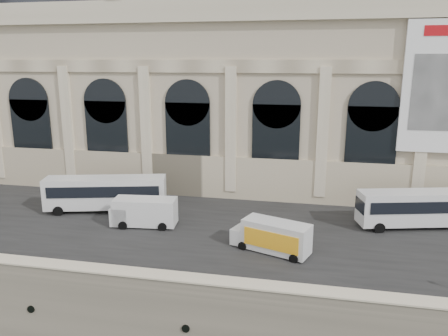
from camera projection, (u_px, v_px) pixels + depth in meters
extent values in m
cube|color=gray|center=(241.00, 191.00, 64.01)|extent=(160.00, 70.00, 6.00)
cube|color=#2D2D2D|center=(206.00, 222.00, 43.32)|extent=(160.00, 24.00, 0.06)
cube|color=gray|center=(160.00, 283.00, 30.45)|extent=(160.00, 1.20, 1.10)
cube|color=beige|center=(160.00, 275.00, 30.31)|extent=(160.00, 1.40, 0.12)
cube|color=#BFB192|center=(192.00, 96.00, 58.01)|extent=(68.00, 18.00, 22.00)
cube|color=beige|center=(172.00, 175.00, 51.36)|extent=(68.60, 0.40, 5.00)
cube|color=beige|center=(167.00, 11.00, 46.81)|extent=(69.00, 0.80, 2.40)
cube|color=beige|center=(169.00, 66.00, 48.35)|extent=(68.00, 0.30, 1.40)
cube|color=black|center=(32.00, 136.00, 53.89)|extent=(5.20, 0.25, 9.00)
cylinder|color=black|center=(28.00, 100.00, 52.81)|extent=(5.20, 0.25, 5.20)
cube|color=beige|center=(68.00, 125.00, 52.48)|extent=(1.20, 0.50, 14.00)
cube|color=black|center=(107.00, 139.00, 51.93)|extent=(5.20, 0.25, 9.00)
cylinder|color=black|center=(105.00, 101.00, 50.85)|extent=(5.20, 0.25, 5.20)
cube|color=beige|center=(146.00, 128.00, 50.53)|extent=(1.20, 0.50, 14.00)
cube|color=black|center=(188.00, 142.00, 49.98)|extent=(5.20, 0.25, 9.00)
cylinder|color=black|center=(187.00, 103.00, 48.89)|extent=(5.20, 0.25, 5.20)
cube|color=beige|center=(231.00, 131.00, 48.57)|extent=(1.20, 0.50, 14.00)
cube|color=black|center=(275.00, 146.00, 48.02)|extent=(5.20, 0.25, 9.00)
cylinder|color=black|center=(277.00, 104.00, 46.94)|extent=(5.20, 0.25, 5.20)
cube|color=beige|center=(323.00, 134.00, 46.61)|extent=(1.20, 0.50, 14.00)
cube|color=black|center=(370.00, 149.00, 46.06)|extent=(5.20, 0.25, 9.00)
cylinder|color=black|center=(374.00, 106.00, 44.98)|extent=(5.20, 0.25, 5.20)
cube|color=beige|center=(422.00, 137.00, 44.66)|extent=(1.20, 0.50, 14.00)
cube|color=gray|center=(445.00, 93.00, 42.90)|extent=(6.20, 0.06, 7.50)
cube|color=silver|center=(106.00, 192.00, 46.02)|extent=(12.76, 5.65, 3.23)
cube|color=black|center=(45.00, 190.00, 45.64)|extent=(0.68, 2.34, 1.25)
cube|color=black|center=(103.00, 192.00, 44.62)|extent=(11.12, 2.94, 1.15)
cube|color=black|center=(108.00, 185.00, 47.22)|extent=(11.12, 2.94, 1.15)
cylinder|color=black|center=(58.00, 211.00, 44.91)|extent=(1.09, 0.56, 1.04)
cylinder|color=black|center=(66.00, 203.00, 47.43)|extent=(1.09, 0.56, 1.04)
cylinder|color=black|center=(150.00, 210.00, 45.36)|extent=(1.09, 0.56, 1.04)
cylinder|color=black|center=(152.00, 202.00, 47.88)|extent=(1.09, 0.56, 1.04)
cube|color=silver|center=(423.00, 207.00, 41.49)|extent=(12.40, 5.49, 3.14)
cube|color=black|center=(360.00, 205.00, 41.13)|extent=(0.66, 2.28, 1.22)
cube|color=black|center=(430.00, 208.00, 40.13)|extent=(10.81, 2.86, 1.11)
cube|color=black|center=(416.00, 199.00, 42.66)|extent=(10.81, 2.86, 1.11)
cylinder|color=black|center=(379.00, 228.00, 40.41)|extent=(1.06, 0.55, 1.01)
cylinder|color=black|center=(369.00, 219.00, 42.87)|extent=(1.06, 0.55, 1.01)
cube|color=silver|center=(145.00, 211.00, 41.99)|extent=(6.17, 2.98, 2.53)
cube|color=silver|center=(121.00, 214.00, 42.29)|extent=(1.92, 2.49, 1.76)
cube|color=black|center=(115.00, 208.00, 42.19)|extent=(0.29, 1.98, 0.88)
cylinder|color=black|center=(123.00, 226.00, 41.29)|extent=(0.86, 0.37, 0.84)
cylinder|color=black|center=(130.00, 217.00, 43.53)|extent=(0.86, 0.37, 0.84)
cylinder|color=black|center=(162.00, 227.00, 40.96)|extent=(0.86, 0.37, 0.84)
cylinder|color=black|center=(168.00, 218.00, 43.20)|extent=(0.86, 0.37, 0.84)
cube|color=silver|center=(276.00, 236.00, 36.18)|extent=(5.97, 3.90, 2.51)
cube|color=#F2A51A|center=(270.00, 241.00, 35.27)|extent=(4.56, 1.70, 1.49)
cube|color=#AD0B11|center=(270.00, 241.00, 35.27)|extent=(2.63, 0.98, 0.56)
cube|color=silver|center=(243.00, 235.00, 37.91)|extent=(2.09, 2.43, 1.39)
cylinder|color=black|center=(242.00, 246.00, 36.87)|extent=(0.79, 0.50, 0.74)
cylinder|color=black|center=(254.00, 237.00, 38.64)|extent=(0.79, 0.50, 0.74)
cylinder|color=black|center=(294.00, 259.00, 34.52)|extent=(0.79, 0.50, 0.74)
cylinder|color=black|center=(304.00, 249.00, 36.28)|extent=(0.79, 0.50, 0.74)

